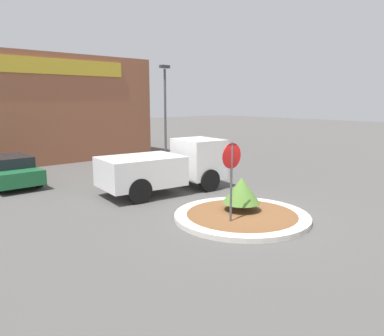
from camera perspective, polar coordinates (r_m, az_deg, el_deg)
The scene contains 8 objects.
ground_plane at distance 12.45m, azimuth 7.56°, elevation -7.66°, with size 120.00×120.00×0.00m, color #514F4C.
traffic_island at distance 12.43m, azimuth 7.57°, elevation -7.31°, with size 4.41×4.41×0.16m.
stop_sign at distance 11.27m, azimuth 6.04°, elevation -0.01°, with size 0.77×0.07×2.59m.
island_shrub at distance 12.63m, azimuth 7.55°, elevation -3.37°, with size 1.27×1.27×1.13m.
utility_truck at distance 15.70m, azimuth -3.86°, elevation 0.28°, with size 5.49×2.75×2.14m.
storefront_building at distance 26.12m, azimuth -24.10°, elevation 8.23°, with size 14.95×6.07×6.55m.
parked_sedan_green at distance 18.83m, azimuth -26.23°, elevation -0.34°, with size 1.97×4.34×1.36m.
light_pole at distance 25.89m, azimuth -4.12°, elevation 9.82°, with size 0.70×0.30×6.13m.
Camera 1 is at (-8.94, -7.78, 3.82)m, focal length 35.00 mm.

